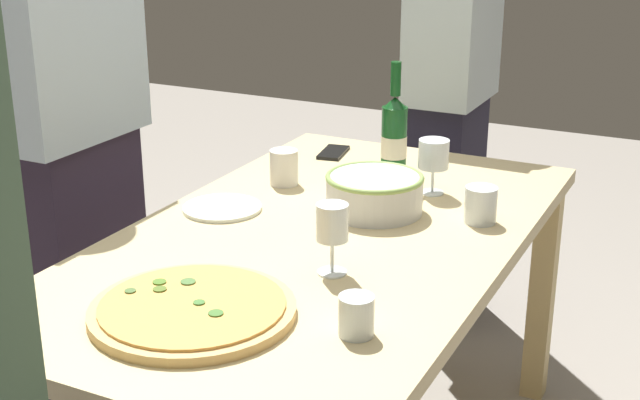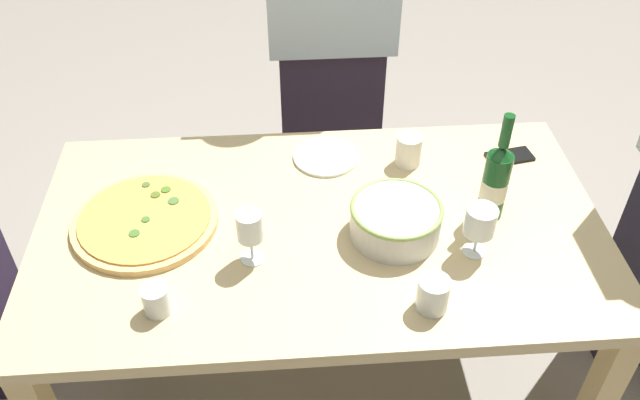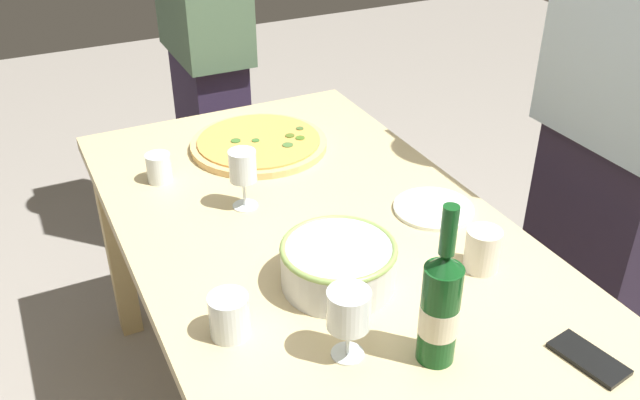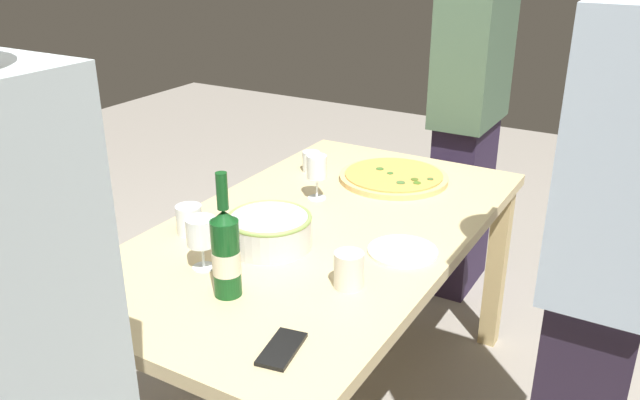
% 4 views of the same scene
% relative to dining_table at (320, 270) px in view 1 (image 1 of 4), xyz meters
% --- Properties ---
extents(dining_table, '(1.60, 0.90, 0.75)m').
position_rel_dining_table_xyz_m(dining_table, '(0.00, 0.00, 0.00)').
color(dining_table, '#D2BC86').
rests_on(dining_table, ground).
extents(pizza, '(0.41, 0.41, 0.03)m').
position_rel_dining_table_xyz_m(pizza, '(-0.49, 0.04, 0.11)').
color(pizza, '#E5B771').
rests_on(pizza, dining_table).
extents(serving_bowl, '(0.25, 0.25, 0.10)m').
position_rel_dining_table_xyz_m(serving_bowl, '(0.20, -0.05, 0.15)').
color(serving_bowl, silver).
rests_on(serving_bowl, dining_table).
extents(wine_bottle, '(0.07, 0.07, 0.34)m').
position_rel_dining_table_xyz_m(wine_bottle, '(0.48, 0.01, 0.22)').
color(wine_bottle, '#12491B').
rests_on(wine_bottle, dining_table).
extents(wine_glass_near_pizza, '(0.08, 0.08, 0.15)m').
position_rel_dining_table_xyz_m(wine_glass_near_pizza, '(0.41, -0.14, 0.20)').
color(wine_glass_near_pizza, white).
rests_on(wine_glass_near_pizza, dining_table).
extents(wine_glass_by_bottle, '(0.07, 0.07, 0.16)m').
position_rel_dining_table_xyz_m(wine_glass_by_bottle, '(-0.19, -0.12, 0.20)').
color(wine_glass_by_bottle, white).
rests_on(wine_glass_by_bottle, dining_table).
extents(cup_amber, '(0.08, 0.08, 0.09)m').
position_rel_dining_table_xyz_m(cup_amber, '(0.25, -0.32, 0.14)').
color(cup_amber, white).
rests_on(cup_amber, dining_table).
extents(cup_ceramic, '(0.08, 0.08, 0.10)m').
position_rel_dining_table_xyz_m(cup_ceramic, '(0.29, 0.26, 0.14)').
color(cup_ceramic, silver).
rests_on(cup_ceramic, dining_table).
extents(cup_spare, '(0.07, 0.07, 0.08)m').
position_rel_dining_table_xyz_m(cup_spare, '(-0.42, -0.28, 0.13)').
color(cup_spare, white).
rests_on(cup_spare, dining_table).
extents(side_plate, '(0.21, 0.21, 0.01)m').
position_rel_dining_table_xyz_m(side_plate, '(0.04, 0.30, 0.10)').
color(side_plate, white).
rests_on(side_plate, dining_table).
extents(cell_phone, '(0.15, 0.09, 0.01)m').
position_rel_dining_table_xyz_m(cell_phone, '(0.62, 0.26, 0.10)').
color(cell_phone, black).
rests_on(cell_phone, dining_table).
extents(person_host, '(0.46, 0.24, 1.74)m').
position_rel_dining_table_xyz_m(person_host, '(0.10, 0.86, 0.23)').
color(person_host, '#281F2F').
rests_on(person_host, ground).
extents(person_guest_left, '(0.38, 0.24, 1.68)m').
position_rel_dining_table_xyz_m(person_guest_left, '(1.17, 0.07, 0.20)').
color(person_guest_left, '#201D2D').
rests_on(person_guest_left, ground).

